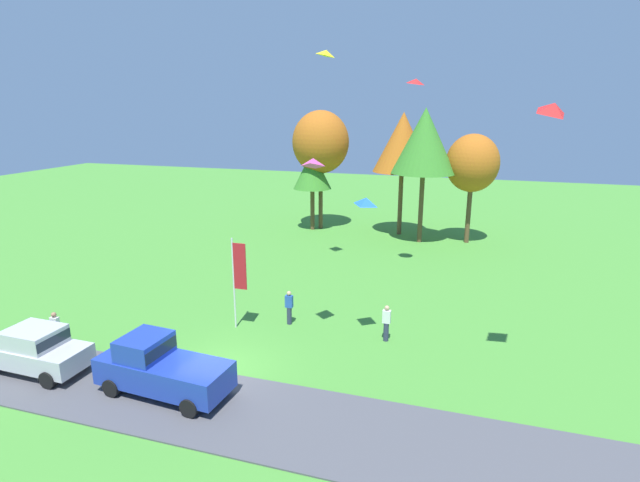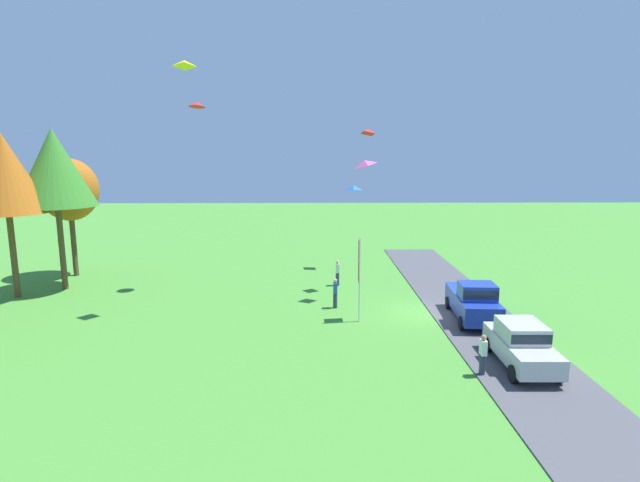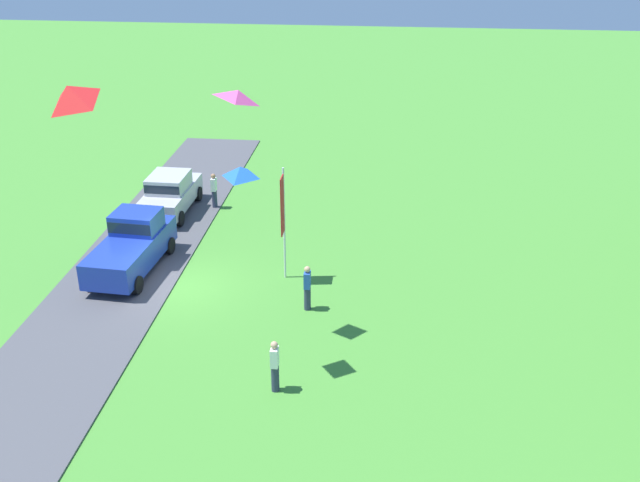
{
  "view_description": "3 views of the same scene",
  "coord_description": "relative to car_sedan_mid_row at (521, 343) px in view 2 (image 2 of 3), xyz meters",
  "views": [
    {
      "loc": [
        9.37,
        -15.99,
        10.35
      ],
      "look_at": [
        2.89,
        4.57,
        4.48
      ],
      "focal_mm": 28.0,
      "sensor_mm": 36.0,
      "label": 1
    },
    {
      "loc": [
        -26.14,
        6.32,
        8.81
      ],
      "look_at": [
        -0.28,
        5.93,
        4.15
      ],
      "focal_mm": 28.0,
      "sensor_mm": 36.0,
      "label": 2
    },
    {
      "loc": [
        24.06,
        7.95,
        13.55
      ],
      "look_at": [
        -0.08,
        5.36,
        2.12
      ],
      "focal_mm": 42.0,
      "sensor_mm": 36.0,
      "label": 3
    }
  ],
  "objects": [
    {
      "name": "tree_center_back",
      "position": [
        10.4,
        26.64,
        6.47
      ],
      "size": [
        4.68,
        4.68,
        9.88
      ],
      "color": "brown",
      "rests_on": "ground"
    },
    {
      "name": "tree_right_of_center",
      "position": [
        15.84,
        25.6,
        5.1
      ],
      "size": [
        3.95,
        3.95,
        8.34
      ],
      "color": "brown",
      "rests_on": "ground"
    },
    {
      "name": "car_sedan_mid_row",
      "position": [
        0.0,
        0.0,
        0.0
      ],
      "size": [
        4.43,
        2.02,
        1.84
      ],
      "color": "#B7B7BC",
      "rests_on": "ground"
    },
    {
      "name": "kite_delta_low_drifter",
      "position": [
        12.55,
        15.69,
        10.61
      ],
      "size": [
        1.32,
        1.3,
        0.44
      ],
      "primitive_type": "cone",
      "rotation": [
        0.14,
        0.0,
        1.27
      ],
      "color": "red"
    },
    {
      "name": "kite_diamond_trailing_tail",
      "position": [
        11.99,
        5.99,
        5.52
      ],
      "size": [
        0.91,
        0.92,
        0.39
      ],
      "primitive_type": "pyramid",
      "rotation": [
        0.1,
        0.0,
        1.41
      ],
      "color": "blue"
    },
    {
      "name": "pavement_strip",
      "position": [
        6.84,
        -0.1,
        -1.01
      ],
      "size": [
        36.0,
        4.4,
        0.06
      ],
      "primitive_type": "cube",
      "color": "#4C4C51",
      "rests_on": "ground"
    },
    {
      "name": "car_pickup_near_entrance",
      "position": [
        5.66,
        0.17,
        0.07
      ],
      "size": [
        5.12,
        2.33,
        2.14
      ],
      "color": "#1E389E",
      "rests_on": "ground"
    },
    {
      "name": "tree_lone_near",
      "position": [
        12.3,
        24.68,
        6.74
      ],
      "size": [
        4.85,
        4.85,
        10.23
      ],
      "color": "brown",
      "rests_on": "ground"
    },
    {
      "name": "person_watching_sky",
      "position": [
        12.85,
        6.94,
        -0.16
      ],
      "size": [
        0.36,
        0.24,
        1.71
      ],
      "color": "#2D334C",
      "rests_on": "ground"
    },
    {
      "name": "kite_diamond_high_right",
      "position": [
        18.43,
        4.4,
        9.22
      ],
      "size": [
        1.27,
        1.28,
        0.59
      ],
      "primitive_type": "pyramid",
      "rotation": [
        0.36,
        0.0,
        0.81
      ],
      "color": "red"
    },
    {
      "name": "person_on_lawn",
      "position": [
        8.01,
        7.31,
        -0.16
      ],
      "size": [
        0.36,
        0.24,
        1.71
      ],
      "color": "#2D334C",
      "rests_on": "ground"
    },
    {
      "name": "kite_diamond_high_left",
      "position": [
        7.51,
        15.13,
        12.19
      ],
      "size": [
        1.03,
        1.06,
        0.49
      ],
      "primitive_type": "pyramid",
      "rotation": [
        0.22,
        0.0,
        1.77
      ],
      "color": "yellow"
    },
    {
      "name": "kite_diamond_mid_center",
      "position": [
        9.84,
        5.57,
        7.1
      ],
      "size": [
        0.88,
        1.17,
        0.58
      ],
      "primitive_type": "pyramid",
      "rotation": [
        0.27,
        0.0,
        3.3
      ],
      "color": "#EA4C9E"
    },
    {
      "name": "person_beside_suv",
      "position": [
        -0.8,
        1.86,
        -0.16
      ],
      "size": [
        0.36,
        0.24,
        1.71
      ],
      "color": "#2D334C",
      "rests_on": "ground"
    },
    {
      "name": "flag_banner",
      "position": [
        5.92,
        6.16,
        1.79
      ],
      "size": [
        0.71,
        0.08,
        4.47
      ],
      "color": "silver",
      "rests_on": "ground"
    },
    {
      "name": "ground_plane",
      "position": [
        6.84,
        2.26,
        -1.04
      ],
      "size": [
        120.0,
        120.0,
        0.0
      ],
      "primitive_type": "plane",
      "color": "#478E33"
    }
  ]
}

